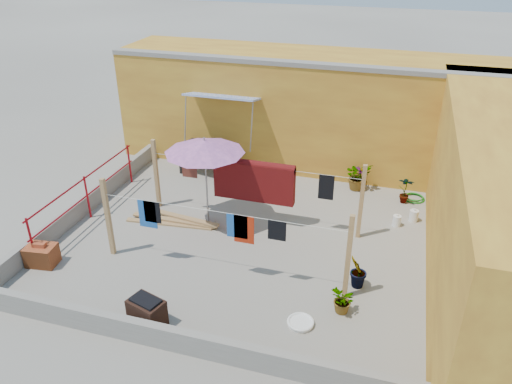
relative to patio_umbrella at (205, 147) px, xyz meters
The scene contains 21 objects.
ground 2.23m from the patio_umbrella, 21.20° to the right, with size 80.00×80.00×0.00m, color #9E998E.
wall_back 4.57m from the patio_umbrella, 70.82° to the left, with size 11.00×3.27×3.21m.
wall_right 6.22m from the patio_umbrella, ahead, with size 2.40×9.00×3.20m, color gold.
parapet_front 4.45m from the patio_umbrella, 75.86° to the right, with size 8.30×0.16×0.44m, color gray.
parapet_left 3.56m from the patio_umbrella, behind, with size 0.16×7.30×0.44m, color gray.
red_railing 3.16m from the patio_umbrella, 168.35° to the right, with size 0.05×4.20×1.10m.
clothesline_rig 1.38m from the patio_umbrella, 10.25° to the left, with size 5.09×2.35×1.80m.
patio_umbrella is the anchor object (origin of this frame).
outdoor_table 2.96m from the patio_umbrella, 111.01° to the left, with size 1.85×1.19×0.80m.
brick_stack 4.11m from the patio_umbrella, 136.50° to the right, with size 0.65×0.51×0.53m.
lumber_pile 2.06m from the patio_umbrella, 162.99° to the right, with size 2.29×0.63×0.14m.
brazier 3.94m from the patio_umbrella, 85.78° to the right, with size 0.71×0.57×0.56m.
white_basin 4.43m from the patio_umbrella, 44.24° to the right, with size 0.49×0.49×0.09m.
water_jug_a 4.83m from the patio_umbrella, 14.99° to the left, with size 0.20×0.20×0.31m.
water_jug_b 5.25m from the patio_umbrella, 17.65° to the left, with size 0.21×0.21×0.33m.
green_hose 5.73m from the patio_umbrella, 29.46° to the left, with size 0.55×0.55×0.08m.
plant_back_a 4.53m from the patio_umbrella, 41.41° to the left, with size 0.69×0.60×0.77m, color #19591A.
plant_back_b 4.61m from the patio_umbrella, 40.79° to the left, with size 0.36×0.36×0.64m, color #19591A.
plant_right_a 5.29m from the patio_umbrella, 28.18° to the left, with size 0.39×0.26×0.74m, color #19591A.
plant_right_b 4.27m from the patio_umbrella, 21.37° to the right, with size 0.41×0.33×0.74m, color #19591A.
plant_right_c 4.51m from the patio_umbrella, 32.62° to the right, with size 0.48×0.42×0.53m, color #19591A.
Camera 1 is at (3.05, -9.09, 6.22)m, focal length 35.00 mm.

